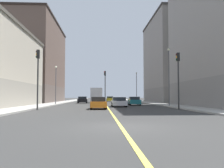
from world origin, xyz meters
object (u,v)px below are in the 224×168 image
street_lamp_left_near (169,71)px  box_truck (97,95)px  traffic_light_median_far (105,83)px  traffic_light_right_near (38,71)px  car_red (99,99)px  street_lamp_right_near (56,80)px  car_teal (134,101)px  building_left_mid (171,60)px  street_lamp_left_far (137,84)px  traffic_light_left_near (178,73)px  car_yellow (110,99)px  car_green (99,99)px  building_right_midblock (37,62)px  car_orange (98,103)px  car_black (83,100)px  car_silver (119,102)px

street_lamp_left_near → box_truck: size_ratio=1.19×
traffic_light_median_far → box_truck: 6.12m
traffic_light_right_near → car_red: size_ratio=1.58×
street_lamp_right_near → car_teal: 13.64m
street_lamp_left_near → traffic_light_median_far: bearing=120.7°
street_lamp_right_near → car_teal: size_ratio=1.39×
building_left_mid → traffic_light_median_far: building_left_mid is taller
street_lamp_left_far → car_teal: street_lamp_left_far is taller
traffic_light_left_near → car_yellow: traffic_light_left_near is taller
building_left_mid → street_lamp_left_near: (-7.17, -22.18, -4.88)m
street_lamp_left_near → car_teal: (-3.92, 5.97, -4.19)m
car_teal → car_red: bearing=99.2°
street_lamp_left_far → car_teal: bearing=-99.8°
car_green → building_right_midblock: bearing=-168.0°
car_orange → box_truck: (-0.54, 25.02, 0.99)m
street_lamp_left_near → car_green: bearing=109.7°
traffic_light_right_near → traffic_light_median_far: (7.46, 20.98, 0.04)m
car_black → car_teal: bearing=-51.1°
street_lamp_left_far → car_yellow: street_lamp_left_far is taller
building_left_mid → street_lamp_right_near: size_ratio=3.15×
building_right_midblock → car_green: building_right_midblock is taller
street_lamp_left_far → car_red: size_ratio=1.88×
building_left_mid → car_red: building_left_mid is taller
car_green → box_truck: 7.48m
traffic_light_right_near → car_yellow: size_ratio=1.52×
traffic_light_right_near → car_orange: (6.29, 1.32, -3.38)m
building_left_mid → street_lamp_left_near: bearing=-107.9°
car_red → car_teal: (5.60, -34.72, 0.01)m
traffic_light_median_far → street_lamp_right_near: 10.06m
traffic_light_right_near → car_teal: (11.94, 12.80, -3.37)m
traffic_light_left_near → car_silver: 9.50m
traffic_light_left_near → street_lamp_left_far: (1.02, 35.42, 0.70)m
traffic_light_left_near → street_lamp_right_near: (-15.82, 15.51, 0.15)m
car_red → car_green: 13.80m
car_black → car_orange: size_ratio=1.10×
traffic_light_left_near → traffic_light_median_far: size_ratio=0.96×
traffic_light_left_near → street_lamp_left_far: size_ratio=0.82×
car_yellow → car_red: (-2.77, 9.76, -0.02)m
traffic_light_left_near → street_lamp_left_near: size_ratio=0.77×
car_yellow → box_truck: (-3.36, -11.44, 0.97)m
street_lamp_left_near → car_orange: size_ratio=1.97×
car_black → traffic_light_median_far: bearing=-33.7°
traffic_light_left_near → car_black: 27.01m
car_orange → traffic_light_left_near: bearing=-8.8°
building_right_midblock → street_lamp_right_near: bearing=-64.7°
building_left_mid → traffic_light_median_far: bearing=-152.7°
car_green → car_yellow: bearing=54.6°
car_black → traffic_light_left_near: bearing=-63.6°
building_left_mid → car_silver: building_left_mid is taller
street_lamp_left_near → car_yellow: size_ratio=1.91×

